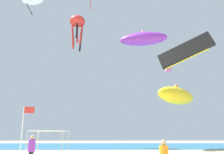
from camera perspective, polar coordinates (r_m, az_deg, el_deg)
ocean_strip at (r=41.43m, az=-2.25°, el=-16.64°), size 110.00×21.82×0.03m
canopy_tent at (r=20.38m, az=-15.21°, el=-13.04°), size 2.76×3.01×2.25m
person_leftmost at (r=16.24m, az=-19.35°, el=-16.26°), size 0.45×0.45×1.89m
banner_flag at (r=13.61m, az=-21.18°, el=-12.58°), size 0.61×0.06×3.44m
kite_inflatable_yellow at (r=33.69m, az=15.72°, el=-4.47°), size 7.87×7.41×3.07m
kite_box_green at (r=42.95m, az=13.73°, el=2.58°), size 0.93×0.91×1.84m
kite_octopus_red at (r=40.91m, az=-8.58°, el=13.11°), size 2.87×2.87×6.21m
kite_parafoil_black at (r=28.02m, az=17.71°, el=6.13°), size 5.97×3.46×4.00m
kite_inflatable_purple at (r=38.03m, az=7.76°, el=9.41°), size 8.00×4.17×2.93m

